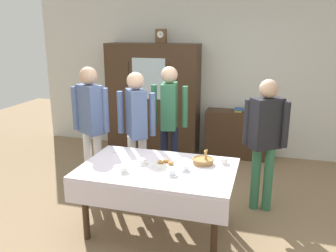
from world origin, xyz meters
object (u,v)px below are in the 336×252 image
Objects in this scene: person_by_cabinet at (91,118)px; bookshelf_low at (238,134)px; spoon_near_right at (117,153)px; spoon_far_right at (184,184)px; person_behind_table_left at (169,114)px; bread_basket at (203,161)px; tea_cup_mid_right at (143,162)px; tea_cup_far_left at (172,173)px; tea_cup_center at (224,161)px; dining_table at (157,177)px; mantel_clock at (161,36)px; book_stack at (239,110)px; person_beside_shelf at (265,133)px; pastry_plate at (166,164)px; tea_cup_far_right at (124,170)px; tea_cup_back_edge at (185,168)px; wall_cabinet at (153,99)px; person_behind_table_right at (136,122)px.

bookshelf_low is at bearing 47.74° from person_by_cabinet.
spoon_near_right is at bearing -117.72° from bookshelf_low.
bookshelf_low reaches higher than spoon_far_right.
bread_basket is at bearing -56.03° from person_behind_table_left.
person_behind_table_left is at bearing 68.40° from spoon_near_right.
tea_cup_far_left is at bearing -26.91° from tea_cup_mid_right.
tea_cup_far_left is 0.54× the size of bread_basket.
tea_cup_center is at bearing 65.53° from spoon_far_right.
bookshelf_low is 0.65× the size of person_by_cabinet.
dining_table is 3.03m from mantel_clock.
person_by_cabinet is at bearing -101.67° from mantel_clock.
mantel_clock is at bearing 122.10° from tea_cup_center.
person_beside_shelf reaches higher than book_stack.
mantel_clock is 2.16m from person_by_cabinet.
tea_cup_far_left is at bearing -32.07° from person_by_cabinet.
spoon_near_right is (-1.27, -0.01, -0.02)m from tea_cup_center.
bookshelf_low reaches higher than pastry_plate.
tea_cup_far_right and tea_cup_back_edge have the same top height.
person_beside_shelf is (0.46, -1.80, 0.58)m from bookshelf_low.
spoon_far_right is at bearing -33.21° from spoon_near_right.
tea_cup_far_left is 0.50m from tea_cup_far_right.
bread_basket is 0.88m from person_beside_shelf.
tea_cup_mid_right is 0.08× the size of person_by_cabinet.
person_behind_table_left is at bearing 104.00° from pastry_plate.
mantel_clock is at bearing 117.20° from bread_basket.
wall_cabinet reaches higher than person_beside_shelf.
person_by_cabinet reaches higher than person_beside_shelf.
bookshelf_low reaches higher than tea_cup_far_left.
person_behind_table_right is at bearing 136.84° from tea_cup_back_edge.
tea_cup_center is 1.00× the size of tea_cup_back_edge.
spoon_far_right is at bearing -34.20° from tea_cup_mid_right.
tea_cup_center is at bearing -21.58° from person_behind_table_right.
tea_cup_back_edge is at bearing -97.03° from bookshelf_low.
tea_cup_back_edge is (0.30, 0.03, 0.13)m from dining_table.
person_by_cabinet is 2.22m from person_beside_shelf.
person_beside_shelf is (0.46, -1.80, 0.15)m from book_stack.
person_by_cabinet is 1.05× the size of person_beside_shelf.
tea_cup_back_edge is (1.20, -2.56, -0.18)m from wall_cabinet.
bookshelf_low is at bearing 62.28° from spoon_near_right.
person_behind_table_left is (-0.22, 1.26, 0.38)m from dining_table.
pastry_plate is 1.22m from person_behind_table_left.
wall_cabinet is 1.90m from person_by_cabinet.
dining_table is at bearing -73.98° from mantel_clock.
tea_cup_center is 0.23m from bread_basket.
person_behind_table_left reaches higher than person_behind_table_right.
bookshelf_low reaches higher than dining_table.
bookshelf_low is 2.98m from spoon_far_right.
tea_cup_mid_right reaches higher than spoon_far_right.
pastry_plate is at bearing -102.45° from book_stack.
pastry_plate is (-0.38, -0.16, -0.02)m from bread_basket.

